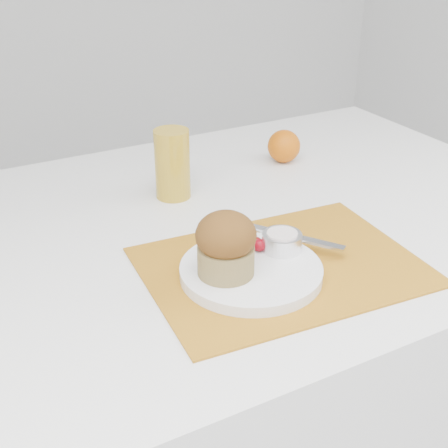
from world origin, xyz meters
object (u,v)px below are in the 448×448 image
juice_glass (172,164)px  muffin (226,244)px  plate (251,271)px  table (226,388)px  orange (284,146)px

juice_glass → muffin: size_ratio=1.23×
plate → juice_glass: bearing=86.7°
table → muffin: 0.49m
orange → muffin: size_ratio=0.65×
plate → muffin: 0.07m
juice_glass → muffin: bearing=-100.8°
juice_glass → muffin: juice_glass is taller
orange → muffin: (-0.32, -0.35, 0.03)m
table → muffin: bearing=-119.0°
orange → juice_glass: size_ratio=0.53×
plate → juice_glass: size_ratio=1.62×
table → juice_glass: 0.46m
orange → juice_glass: bearing=-170.3°
table → juice_glass: juice_glass is taller
orange → muffin: bearing=-133.1°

